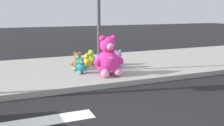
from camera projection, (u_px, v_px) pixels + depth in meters
name	position (u px, v px, depth m)	size (l,w,h in m)	color
sidewalk	(63.00, 71.00, 8.41)	(28.00, 4.40, 0.15)	#9E9B93
sign_pole	(99.00, 16.00, 7.70)	(0.56, 0.11, 3.20)	#4C4C51
plush_pink_large	(108.00, 59.00, 7.45)	(0.91, 0.79, 1.18)	#F22D93
plush_yellow	(87.00, 61.00, 8.59)	(0.33, 0.36, 0.47)	yellow
plush_lime	(91.00, 59.00, 8.98)	(0.37, 0.39, 0.52)	#8CD133
plush_lavender	(118.00, 61.00, 8.44)	(0.45, 0.42, 0.60)	#B28CD8
plush_brown	(78.00, 63.00, 8.16)	(0.44, 0.41, 0.58)	olive
plush_teal	(81.00, 67.00, 7.71)	(0.38, 0.33, 0.49)	teal
plush_red	(108.00, 57.00, 8.83)	(0.50, 0.51, 0.70)	red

